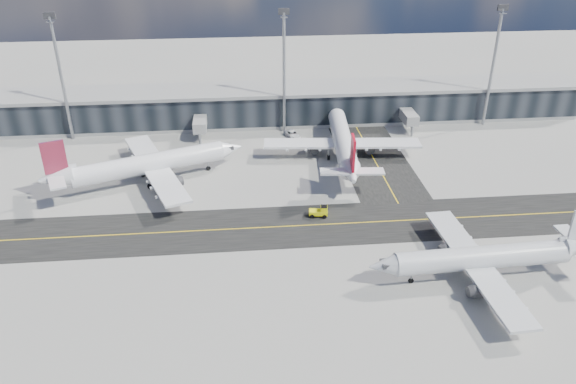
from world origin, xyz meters
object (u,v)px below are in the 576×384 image
airliner_redtail (343,142)px  baggage_tug (320,211)px  airliner_af (147,164)px  airliner_near (485,258)px  service_van (292,134)px

airliner_redtail → baggage_tug: (-8.38, -23.88, -2.89)m
airliner_af → airliner_near: airliner_af is taller
airliner_af → airliner_near: 65.18m
airliner_af → airliner_redtail: (40.59, 7.29, 0.02)m
airliner_redtail → airliner_af: bearing=-165.0°
service_van → airliner_redtail: bearing=-72.7°
airliner_af → airliner_near: (53.91, -36.62, -0.45)m
airliner_near → baggage_tug: airliner_near is taller
airliner_redtail → airliner_near: (13.32, -43.91, -0.47)m
baggage_tug → service_van: (-1.14, 37.18, -0.30)m
service_van → baggage_tug: bearing=-106.6°
airliner_af → airliner_redtail: size_ratio=0.96×
airliner_redtail → service_van: bearing=130.4°
airliner_redtail → baggage_tug: bearing=-104.5°
service_van → airliner_af: bearing=-164.8°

